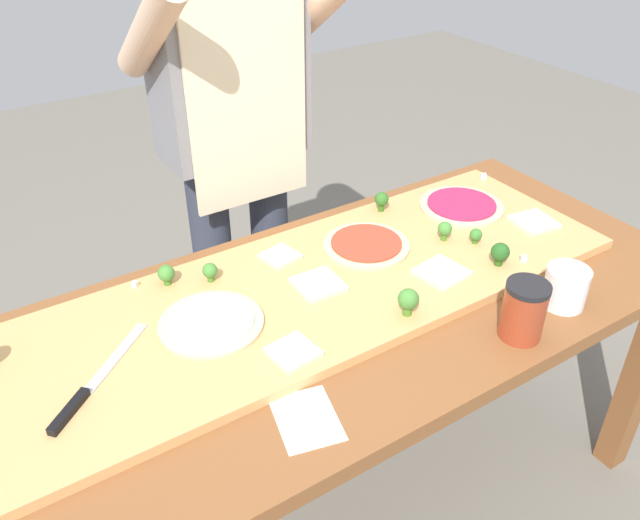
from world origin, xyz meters
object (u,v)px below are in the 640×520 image
object	(u,v)px
broccoli_floret_back_mid	(408,300)
pizza_whole_tomato_red	(366,245)
cheese_crumble_b	(523,259)
prep_table	(336,336)
pizza_slice_near_right	(318,284)
pizza_whole_white_garlic	(211,323)
broccoli_floret_center_left	(445,229)
broccoli_floret_center_right	(382,200)
broccoli_floret_front_left	(166,274)
sauce_jar	(524,311)
broccoli_floret_front_right	(475,235)
pizza_slice_near_left	(534,222)
cheese_crumble_a	(483,176)
cook_center	(234,120)
pizza_whole_beet_magenta	(461,206)
pizza_slice_center	(442,273)
recipe_note	(307,419)
pizza_slice_far_right	(293,352)
flour_cup	(565,289)
pizza_slice_far_left	(280,256)
chefs_knife	(88,390)
broccoli_floret_back_left	(500,253)
broccoli_floret_back_right	(210,271)
cheese_crumble_c	(135,284)

from	to	relation	value
broccoli_floret_back_mid	pizza_whole_tomato_red	bearing A→B (deg)	72.07
cheese_crumble_b	prep_table	bearing A→B (deg)	164.82
pizza_slice_near_right	prep_table	bearing A→B (deg)	-77.03
pizza_whole_white_garlic	broccoli_floret_center_left	distance (m)	0.66
broccoli_floret_center_right	broccoli_floret_front_left	world-z (taller)	broccoli_floret_center_right
sauce_jar	pizza_whole_tomato_red	bearing A→B (deg)	101.70
broccoli_floret_front_right	broccoli_floret_center_left	bearing A→B (deg)	136.66
prep_table	cheese_crumble_b	distance (m)	0.51
pizza_whole_tomato_red	pizza_slice_near_left	distance (m)	0.48
cheese_crumble_a	cook_center	size ratio (longest dim) A/B	0.01
pizza_slice_near_right	cheese_crumble_a	distance (m)	0.76
pizza_whole_beet_magenta	cook_center	bearing A→B (deg)	138.73
pizza_slice_center	recipe_note	xyz separation A→B (m)	(-0.51, -0.20, -0.03)
pizza_whole_beet_magenta	broccoli_floret_back_mid	size ratio (longest dim) A/B	3.60
pizza_slice_far_right	flour_cup	bearing A→B (deg)	-14.66
pizza_whole_beet_magenta	pizza_slice_near_left	xyz separation A→B (m)	(0.10, -0.18, -0.00)
pizza_slice_near_left	broccoli_floret_back_mid	bearing A→B (deg)	-167.41
flour_cup	cook_center	distance (m)	0.98
pizza_slice_far_left	cheese_crumble_a	xyz separation A→B (m)	(0.75, 0.05, 0.00)
pizza_whole_tomato_red	cook_center	world-z (taller)	cook_center
broccoli_floret_front_left	cheese_crumble_a	world-z (taller)	broccoli_floret_front_left
chefs_knife	cheese_crumble_b	xyz separation A→B (m)	(1.05, -0.14, 0.00)
cheese_crumble_a	broccoli_floret_center_left	bearing A→B (deg)	-149.43
pizza_slice_near_right	recipe_note	world-z (taller)	pizza_slice_near_right
pizza_whole_tomato_red	cheese_crumble_a	distance (m)	0.55
broccoli_floret_back_mid	broccoli_floret_back_left	distance (m)	0.32
pizza_slice_near_right	flour_cup	xyz separation A→B (m)	(0.46, -0.34, 0.01)
sauce_jar	cheese_crumble_b	bearing A→B (deg)	41.28
broccoli_floret_front_right	broccoli_floret_center_right	distance (m)	0.29
broccoli_floret_center_right	pizza_slice_center	bearing A→B (deg)	-101.86
broccoli_floret_back_right	recipe_note	bearing A→B (deg)	-93.24
pizza_slice_far_right	cheese_crumble_c	world-z (taller)	cheese_crumble_c
chefs_knife	broccoli_floret_center_right	bearing A→B (deg)	16.24
chefs_knife	pizza_slice_far_right	xyz separation A→B (m)	(0.38, -0.12, 0.00)
pizza_slice_near_right	cheese_crumble_c	size ratio (longest dim) A/B	8.12
pizza_whole_tomato_red	pizza_slice_far_left	bearing A→B (deg)	160.76
flour_cup	recipe_note	distance (m)	0.69
cheese_crumble_c	flour_cup	size ratio (longest dim) A/B	0.13
pizza_whole_tomato_red	broccoli_floret_front_left	distance (m)	0.51
pizza_slice_center	flour_cup	size ratio (longest dim) A/B	1.09
pizza_whole_beet_magenta	broccoli_floret_center_left	distance (m)	0.19
pizza_slice_far_left	broccoli_floret_center_left	xyz separation A→B (m)	(0.41, -0.16, 0.03)
pizza_slice_near_right	broccoli_floret_front_left	xyz separation A→B (m)	(-0.29, 0.20, 0.02)
pizza_slice_far_right	broccoli_floret_center_left	size ratio (longest dim) A/B	1.72
pizza_slice_far_left	broccoli_floret_front_left	xyz separation A→B (m)	(-0.28, 0.05, 0.02)
cheese_crumble_a	cook_center	bearing A→B (deg)	154.04
pizza_whole_tomato_red	cheese_crumble_b	size ratio (longest dim) A/B	14.56
broccoli_floret_center_right	sauce_jar	bearing A→B (deg)	-95.80
pizza_whole_beet_magenta	pizza_slice_far_left	distance (m)	0.57
cheese_crumble_a	flour_cup	world-z (taller)	flour_cup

